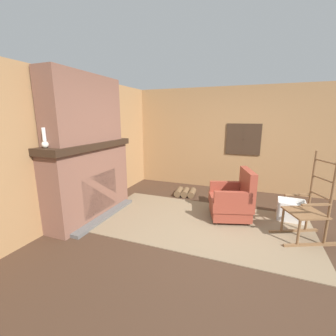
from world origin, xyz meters
TOP-DOWN VIEW (x-y plane):
  - ground_plane at (0.00, 0.00)m, footprint 14.00×14.00m
  - wood_panel_wall_left at (-2.62, 0.00)m, footprint 0.06×5.78m
  - wood_panel_wall_back at (0.00, 2.62)m, footprint 5.78×0.09m
  - fireplace_hearth at (-2.35, 0.00)m, footprint 0.66×1.91m
  - chimney_breast at (-2.37, 0.00)m, footprint 0.40×1.59m
  - area_rug at (-0.39, 0.40)m, footprint 3.67×1.95m
  - armchair at (0.12, 0.78)m, footprint 0.86×0.86m
  - rocking_chair at (1.23, 0.45)m, footprint 0.91×0.74m
  - firewood_stack at (-1.02, 1.67)m, footprint 0.51×0.43m
  - laundry_basket at (1.12, 1.13)m, footprint 0.47×0.42m
  - oil_lamp_vase at (-2.41, -0.82)m, footprint 0.09×0.09m
  - storage_case at (-2.41, 0.21)m, footprint 0.17×0.25m
  - decorative_plate_on_mantel at (-2.43, -0.12)m, footprint 0.07×0.28m

SIDE VIEW (x-z plane):
  - ground_plane at x=0.00m, z-range 0.00..0.00m
  - area_rug at x=-0.39m, z-range 0.00..0.01m
  - firewood_stack at x=-1.02m, z-range 0.00..0.15m
  - laundry_basket at x=1.12m, z-range 0.00..0.35m
  - armchair at x=0.12m, z-range -0.12..0.80m
  - rocking_chair at x=1.23m, z-range -0.23..1.10m
  - fireplace_hearth at x=-2.35m, z-range 0.00..1.38m
  - wood_panel_wall_left at x=-2.62m, z-range 0.00..2.55m
  - wood_panel_wall_back at x=0.00m, z-range 0.00..2.55m
  - storage_case at x=-2.41m, z-range 1.38..1.51m
  - oil_lamp_vase at x=-2.41m, z-range 1.34..1.63m
  - decorative_plate_on_mantel at x=-2.43m, z-range 1.38..1.66m
  - chimney_breast at x=-2.37m, z-range 1.38..2.53m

